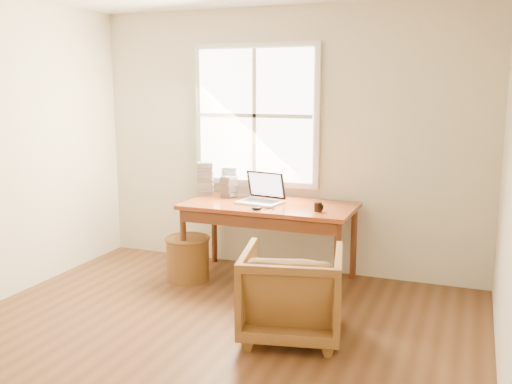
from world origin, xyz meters
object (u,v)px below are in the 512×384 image
desk (269,206)px  wicker_stool (188,259)px  coffee_mug (318,207)px  armchair (292,293)px  cd_stack_a (230,180)px  laptop (260,189)px

desk → wicker_stool: 0.94m
wicker_stool → coffee_mug: bearing=4.9°
armchair → cd_stack_a: cd_stack_a is taller
armchair → laptop: size_ratio=1.87×
armchair → coffee_mug: coffee_mug is taller
armchair → cd_stack_a: (-1.13, 1.44, 0.55)m
armchair → cd_stack_a: 1.91m
laptop → cd_stack_a: 0.58m
wicker_stool → armchair: bearing=-32.8°
desk → coffee_mug: 0.54m
wicker_stool → cd_stack_a: bearing=72.5°
desk → laptop: (-0.09, -0.03, 0.16)m
desk → laptop: size_ratio=4.03×
desk → cd_stack_a: 0.66m
desk → cd_stack_a: size_ratio=5.63×
armchair → wicker_stool: 1.57m
armchair → coffee_mug: size_ratio=9.35×
desk → coffee_mug: coffee_mug is taller
desk → wicker_stool: (-0.74, -0.27, -0.53)m
coffee_mug → wicker_stool: bearing=-157.2°
desk → wicker_stool: bearing=-160.1°
armchair → laptop: 1.39m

